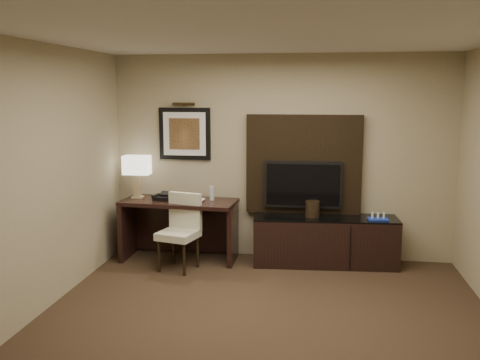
% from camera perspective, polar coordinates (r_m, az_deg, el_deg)
% --- Properties ---
extents(floor, '(4.50, 5.00, 0.01)m').
position_cam_1_polar(floor, '(5.08, 2.18, -16.51)').
color(floor, '#322316').
rests_on(floor, ground).
extents(ceiling, '(4.50, 5.00, 0.01)m').
position_cam_1_polar(ceiling, '(4.59, 2.40, 15.49)').
color(ceiling, silver).
rests_on(ceiling, wall_back).
extents(wall_back, '(4.50, 0.01, 2.70)m').
position_cam_1_polar(wall_back, '(7.11, 4.41, 2.42)').
color(wall_back, '#9C8E69').
rests_on(wall_back, floor).
extents(wall_front, '(4.50, 0.01, 2.70)m').
position_cam_1_polar(wall_front, '(2.27, -4.58, -13.07)').
color(wall_front, '#9C8E69').
rests_on(wall_front, floor).
extents(wall_left, '(0.01, 5.00, 2.70)m').
position_cam_1_polar(wall_left, '(5.36, -22.37, -0.56)').
color(wall_left, '#9C8E69').
rests_on(wall_left, floor).
extents(desk, '(1.54, 0.75, 0.80)m').
position_cam_1_polar(desk, '(7.16, -6.47, -5.31)').
color(desk, black).
rests_on(desk, floor).
extents(credenza, '(1.85, 0.62, 0.63)m').
position_cam_1_polar(credenza, '(7.00, 9.06, -6.43)').
color(credenza, black).
rests_on(credenza, floor).
extents(tv_wall_panel, '(1.50, 0.12, 1.30)m').
position_cam_1_polar(tv_wall_panel, '(7.04, 6.80, 1.66)').
color(tv_wall_panel, black).
rests_on(tv_wall_panel, wall_back).
extents(tv, '(1.00, 0.08, 0.60)m').
position_cam_1_polar(tv, '(6.98, 6.74, -0.48)').
color(tv, black).
rests_on(tv, tv_wall_panel).
extents(artwork, '(0.70, 0.04, 0.70)m').
position_cam_1_polar(artwork, '(7.26, -5.90, 4.93)').
color(artwork, black).
rests_on(artwork, wall_back).
extents(picture_light, '(0.04, 0.04, 0.30)m').
position_cam_1_polar(picture_light, '(7.20, -6.03, 8.08)').
color(picture_light, '#412F14').
rests_on(picture_light, wall_back).
extents(desk_chair, '(0.56, 0.60, 0.92)m').
position_cam_1_polar(desk_chair, '(6.72, -6.62, -5.75)').
color(desk_chair, beige).
rests_on(desk_chair, floor).
extents(table_lamp, '(0.36, 0.24, 0.55)m').
position_cam_1_polar(table_lamp, '(7.27, -10.91, 0.24)').
color(table_lamp, tan).
rests_on(table_lamp, desk).
extents(desk_phone, '(0.24, 0.22, 0.10)m').
position_cam_1_polar(desk_phone, '(7.11, -8.28, -1.72)').
color(desk_phone, black).
rests_on(desk_phone, desk).
extents(blue_folder, '(0.36, 0.41, 0.02)m').
position_cam_1_polar(blue_folder, '(7.01, -5.75, -2.16)').
color(blue_folder, '#174797').
rests_on(blue_folder, desk).
extents(book, '(0.17, 0.03, 0.22)m').
position_cam_1_polar(book, '(6.98, -5.26, -1.35)').
color(book, '#C5AF9A').
rests_on(book, desk).
extents(water_bottle, '(0.07, 0.07, 0.18)m').
position_cam_1_polar(water_bottle, '(7.02, -3.02, -1.44)').
color(water_bottle, '#ACC0C3').
rests_on(water_bottle, desk).
extents(ice_bucket, '(0.23, 0.23, 0.21)m').
position_cam_1_polar(ice_bucket, '(6.90, 7.74, -3.07)').
color(ice_bucket, black).
rests_on(ice_bucket, credenza).
extents(minibar_tray, '(0.26, 0.17, 0.09)m').
position_cam_1_polar(minibar_tray, '(6.91, 14.51, -3.77)').
color(minibar_tray, '#1B38B1').
rests_on(minibar_tray, credenza).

